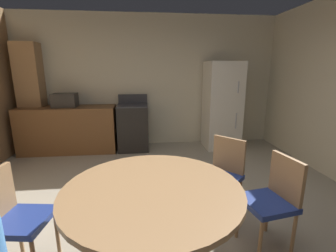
# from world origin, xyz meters

# --- Properties ---
(ground_plane) EXTENTS (14.00, 14.00, 0.00)m
(ground_plane) POSITION_xyz_m (0.00, 0.00, 0.00)
(ground_plane) COLOR #A89E89
(wall_back) EXTENTS (5.64, 0.12, 2.70)m
(wall_back) POSITION_xyz_m (0.00, 3.14, 1.35)
(wall_back) COLOR beige
(wall_back) RESTS_ON ground
(kitchen_counter) EXTENTS (1.82, 0.60, 0.90)m
(kitchen_counter) POSITION_xyz_m (-1.61, 2.74, 0.45)
(kitchen_counter) COLOR brown
(kitchen_counter) RESTS_ON ground
(pantry_column) EXTENTS (0.44, 0.36, 2.10)m
(pantry_column) POSITION_xyz_m (-2.30, 2.92, 1.05)
(pantry_column) COLOR #9E754C
(pantry_column) RESTS_ON ground
(oven_range) EXTENTS (0.60, 0.60, 1.10)m
(oven_range) POSITION_xyz_m (-0.35, 2.74, 0.47)
(oven_range) COLOR black
(oven_range) RESTS_ON ground
(refrigerator) EXTENTS (0.68, 0.68, 1.76)m
(refrigerator) POSITION_xyz_m (1.47, 2.69, 0.88)
(refrigerator) COLOR silver
(refrigerator) RESTS_ON ground
(microwave) EXTENTS (0.44, 0.32, 0.26)m
(microwave) POSITION_xyz_m (-1.63, 2.74, 1.03)
(microwave) COLOR #2D2B28
(microwave) RESTS_ON kitchen_counter
(dining_table) EXTENTS (1.35, 1.35, 0.76)m
(dining_table) POSITION_xyz_m (-0.09, -0.36, 0.61)
(dining_table) COLOR #9E754C
(dining_table) RESTS_ON ground
(chair_west) EXTENTS (0.45, 0.45, 0.87)m
(chair_west) POSITION_xyz_m (-1.18, -0.20, 0.50)
(chair_west) COLOR #9E754C
(chair_west) RESTS_ON ground
(chair_northeast) EXTENTS (0.57, 0.57, 0.87)m
(chair_northeast) POSITION_xyz_m (0.73, 0.39, 0.50)
(chair_northeast) COLOR #9E754C
(chair_northeast) RESTS_ON ground
(chair_east) EXTENTS (0.46, 0.46, 0.87)m
(chair_east) POSITION_xyz_m (1.01, -0.17, 0.50)
(chair_east) COLOR #9E754C
(chair_east) RESTS_ON ground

